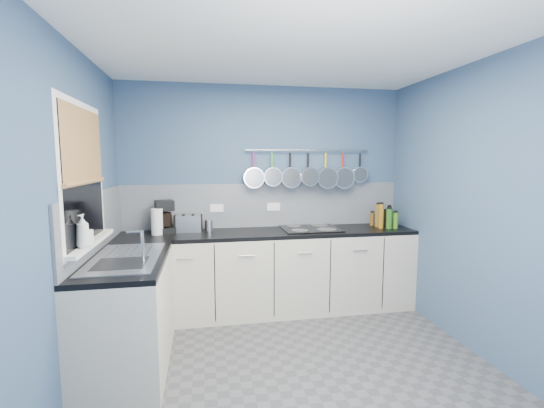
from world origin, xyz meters
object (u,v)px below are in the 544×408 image
object	(u,v)px
soap_bottle_b	(85,234)
coffee_maker	(165,217)
soap_bottle_a	(83,231)
hob	(310,228)
paper_towel	(157,222)
canister	(209,226)
toaster	(188,223)

from	to	relation	value
soap_bottle_b	coffee_maker	distance (m)	1.26
soap_bottle_a	soap_bottle_b	size ratio (longest dim) A/B	1.39
soap_bottle_a	coffee_maker	xyz separation A→B (m)	(0.43, 1.24, -0.10)
soap_bottle_b	hob	distance (m)	2.32
soap_bottle_a	hob	world-z (taller)	soap_bottle_a
hob	coffee_maker	bearing A→B (deg)	178.03
soap_bottle_a	coffee_maker	bearing A→B (deg)	71.07
coffee_maker	hob	bearing A→B (deg)	-17.30
soap_bottle_a	paper_towel	world-z (taller)	soap_bottle_a
coffee_maker	canister	xyz separation A→B (m)	(0.46, 0.00, -0.11)
soap_bottle_a	canister	xyz separation A→B (m)	(0.89, 1.24, -0.21)
toaster	canister	bearing A→B (deg)	-1.57
soap_bottle_a	canister	distance (m)	1.54
toaster	soap_bottle_a	bearing A→B (deg)	-114.03
coffee_maker	toaster	size ratio (longest dim) A/B	1.24
paper_towel	soap_bottle_a	bearing A→B (deg)	-107.27
paper_towel	coffee_maker	size ratio (longest dim) A/B	0.79
paper_towel	hob	xyz separation A→B (m)	(1.65, 0.03, -0.13)
soap_bottle_b	canister	size ratio (longest dim) A/B	1.38
soap_bottle_b	coffee_maker	world-z (taller)	coffee_maker
soap_bottle_b	toaster	xyz separation A→B (m)	(0.67, 1.21, -0.15)
canister	paper_towel	bearing A→B (deg)	-170.43
soap_bottle_a	coffee_maker	size ratio (longest dim) A/B	0.70
soap_bottle_a	toaster	size ratio (longest dim) A/B	0.86
coffee_maker	hob	distance (m)	1.59
soap_bottle_b	canister	world-z (taller)	soap_bottle_b
coffee_maker	toaster	world-z (taller)	coffee_maker
canister	soap_bottle_a	bearing A→B (deg)	-125.45
toaster	paper_towel	bearing A→B (deg)	-156.74
soap_bottle_a	toaster	bearing A→B (deg)	62.08
soap_bottle_a	toaster	distance (m)	1.44
toaster	hob	size ratio (longest dim) A/B	0.44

